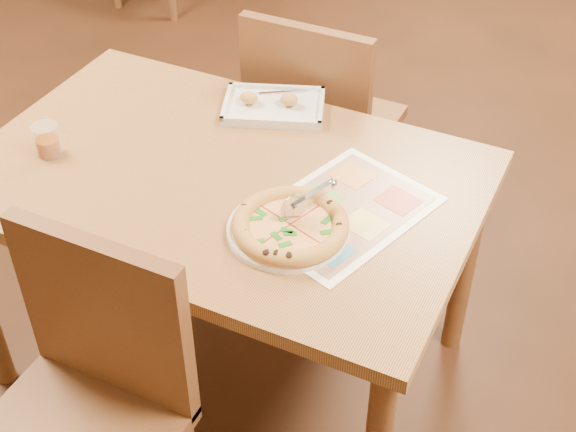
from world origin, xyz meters
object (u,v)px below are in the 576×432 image
at_px(pizza_cutter, 308,199).
at_px(appetizer_tray, 273,106).
at_px(menu, 342,211).
at_px(chair_far, 317,111).
at_px(dining_table, 223,200).
at_px(chair_near, 87,382).
at_px(plate, 288,230).
at_px(pizza, 290,226).
at_px(glass_tumbler, 47,142).

distance_m(pizza_cutter, appetizer_tray, 0.52).
bearing_deg(menu, chair_far, 118.96).
bearing_deg(chair_far, pizza_cutter, 112.29).
xyz_separation_m(dining_table, appetizer_tray, (-0.02, 0.33, 0.10)).
height_order(chair_near, appetizer_tray, chair_near).
bearing_deg(appetizer_tray, chair_near, -89.01).
bearing_deg(pizza_cutter, chair_far, 61.24).
height_order(plate, menu, plate).
bearing_deg(chair_near, appetizer_tray, 90.99).
distance_m(dining_table, chair_far, 0.61).
relative_size(appetizer_tray, menu, 0.76).
distance_m(chair_far, plate, 0.79).
distance_m(chair_far, menu, 0.71).
height_order(pizza, pizza_cutter, pizza_cutter).
bearing_deg(appetizer_tray, glass_tumbler, -134.03).
bearing_deg(chair_near, glass_tumbler, 133.00).
xyz_separation_m(dining_table, chair_near, (0.00, -0.60, -0.07)).
distance_m(chair_near, appetizer_tray, 0.94).
bearing_deg(chair_far, plate, 109.06).
distance_m(chair_near, menu, 0.70).
xyz_separation_m(chair_near, chair_far, (-0.00, 1.20, 0.00)).
relative_size(plate, menu, 0.65).
xyz_separation_m(dining_table, pizza, (0.26, -0.14, 0.11)).
bearing_deg(menu, plate, -124.11).
height_order(glass_tumbler, menu, glass_tumbler).
bearing_deg(menu, glass_tumbler, -171.81).
bearing_deg(pizza, appetizer_tray, 120.93).
bearing_deg(pizza_cutter, menu, 4.80).
height_order(plate, glass_tumbler, glass_tumbler).
bearing_deg(dining_table, pizza, -27.57).
xyz_separation_m(chair_near, plate, (0.25, 0.47, 0.16)).
bearing_deg(chair_far, menu, 118.96).
distance_m(dining_table, plate, 0.30).
relative_size(plate, glass_tumbler, 3.26).
bearing_deg(glass_tumbler, dining_table, 15.00).
bearing_deg(glass_tumbler, menu, 8.19).
height_order(pizza, menu, pizza).
xyz_separation_m(chair_far, pizza_cutter, (0.28, -0.69, 0.23)).
xyz_separation_m(chair_far, plate, (0.25, -0.73, 0.16)).
xyz_separation_m(dining_table, menu, (0.34, -0.01, 0.09)).
height_order(dining_table, chair_near, chair_near).
height_order(pizza_cutter, menu, pizza_cutter).
distance_m(chair_near, pizza, 0.56).
xyz_separation_m(pizza, appetizer_tray, (-0.28, 0.46, -0.02)).
distance_m(plate, glass_tumbler, 0.70).
bearing_deg(menu, pizza, -119.87).
relative_size(glass_tumbler, menu, 0.20).
distance_m(glass_tumbler, menu, 0.79).
bearing_deg(pizza, chair_near, -119.46).
bearing_deg(pizza, plate, 146.59).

